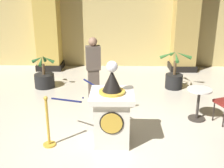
# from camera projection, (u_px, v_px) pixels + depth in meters

# --- Properties ---
(ground_plane) EXTENTS (12.78, 12.78, 0.00)m
(ground_plane) POSITION_uv_depth(u_px,v_px,m) (113.00, 145.00, 5.49)
(ground_plane) COLOR beige
(back_wall) EXTENTS (12.78, 0.16, 4.18)m
(back_wall) POSITION_uv_depth(u_px,v_px,m) (116.00, 7.00, 9.88)
(back_wall) COLOR tan
(back_wall) RESTS_ON ground_plane
(pedestal_clock) EXTENTS (0.81, 0.81, 1.62)m
(pedestal_clock) POSITION_uv_depth(u_px,v_px,m) (112.00, 112.00, 5.38)
(pedestal_clock) COLOR silver
(pedestal_clock) RESTS_ON ground_plane
(stanchion_near) EXTENTS (0.24, 0.24, 1.01)m
(stanchion_near) POSITION_uv_depth(u_px,v_px,m) (112.00, 101.00, 6.59)
(stanchion_near) COLOR gold
(stanchion_near) RESTS_ON ground_plane
(stanchion_far) EXTENTS (0.24, 0.24, 1.00)m
(stanchion_far) POSITION_uv_depth(u_px,v_px,m) (48.00, 129.00, 5.35)
(stanchion_far) COLOR gold
(stanchion_far) RESTS_ON ground_plane
(velvet_rope) EXTENTS (1.28, 1.29, 0.22)m
(velvet_rope) POSITION_uv_depth(u_px,v_px,m) (83.00, 94.00, 5.82)
(velvet_rope) COLOR #141947
(column_left) EXTENTS (0.91, 0.91, 4.01)m
(column_left) POSITION_uv_depth(u_px,v_px,m) (47.00, 11.00, 9.58)
(column_left) COLOR black
(column_left) RESTS_ON ground_plane
(column_right) EXTENTS (0.93, 0.93, 4.01)m
(column_right) POSITION_uv_depth(u_px,v_px,m) (186.00, 11.00, 9.49)
(column_right) COLOR black
(column_right) RESTS_ON ground_plane
(potted_palm_left) EXTENTS (0.67, 0.65, 0.97)m
(potted_palm_left) POSITION_uv_depth(u_px,v_px,m) (44.00, 79.00, 8.37)
(potted_palm_left) COLOR black
(potted_palm_left) RESTS_ON ground_plane
(potted_palm_right) EXTENTS (0.90, 0.89, 1.12)m
(potted_palm_right) POSITION_uv_depth(u_px,v_px,m) (174.00, 77.00, 8.26)
(potted_palm_right) COLOR black
(potted_palm_right) RESTS_ON ground_plane
(bystander_guest) EXTENTS (0.40, 0.29, 1.63)m
(bystander_guest) POSITION_uv_depth(u_px,v_px,m) (93.00, 67.00, 7.33)
(bystander_guest) COLOR brown
(bystander_guest) RESTS_ON ground_plane
(cafe_table) EXTENTS (0.54, 0.54, 0.73)m
(cafe_table) POSITION_uv_depth(u_px,v_px,m) (198.00, 100.00, 6.34)
(cafe_table) COLOR #332D28
(cafe_table) RESTS_ON ground_plane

